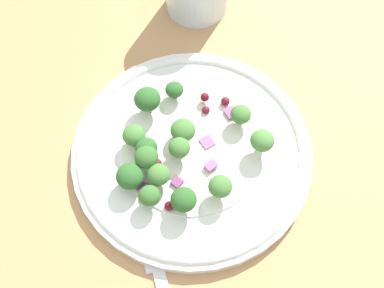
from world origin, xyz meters
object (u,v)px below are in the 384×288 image
at_px(plate, 192,152).
at_px(broccoli_floret_2, 179,148).
at_px(broccoli_floret_0, 146,160).
at_px(broccoli_floret_1, 134,136).

bearing_deg(plate, broccoli_floret_2, 27.69).
relative_size(broccoli_floret_0, broccoli_floret_2, 1.09).
height_order(plate, broccoli_floret_0, broccoli_floret_0).
distance_m(broccoli_floret_0, broccoli_floret_1, 0.03).
bearing_deg(plate, broccoli_floret_1, -6.41).
relative_size(plate, broccoli_floret_0, 10.36).
xyz_separation_m(plate, broccoli_floret_1, (0.06, -0.01, 0.02)).
bearing_deg(broccoli_floret_1, plate, 173.59).
relative_size(plate, broccoli_floret_1, 10.47).
distance_m(broccoli_floret_0, broccoli_floret_2, 0.04).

